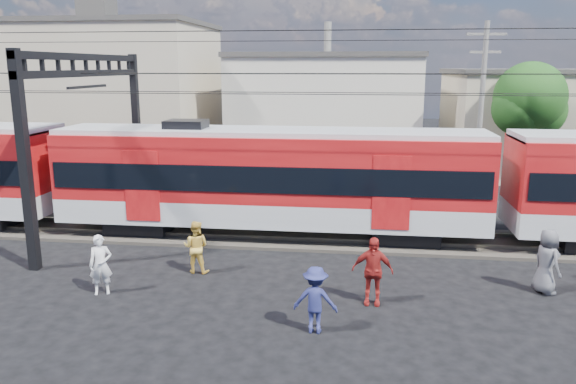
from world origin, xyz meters
name	(u,v)px	position (x,y,z in m)	size (l,w,h in m)	color
ground	(339,338)	(0.00, 0.00, 0.00)	(120.00, 120.00, 0.00)	black
track_bed	(347,238)	(0.00, 8.00, 0.06)	(70.00, 3.40, 0.12)	#2D2823
rail_near	(347,241)	(0.00, 7.25, 0.18)	(70.00, 0.12, 0.12)	#59544C
rail_far	(348,230)	(0.00, 8.75, 0.18)	(70.00, 0.12, 0.12)	#59544C
commuter_train	(275,176)	(-2.76, 8.00, 2.40)	(50.30, 3.08, 4.17)	black
catenary	(122,102)	(-8.65, 8.00, 5.14)	(70.00, 9.30, 7.52)	black
building_west	(103,93)	(-17.00, 24.00, 4.66)	(14.28, 10.20, 9.30)	tan
building_midwest	(327,107)	(-2.00, 27.00, 3.66)	(12.24, 12.24, 7.30)	beige
utility_pole_mid	(481,108)	(6.00, 15.00, 4.53)	(1.80, 0.24, 8.50)	slate
tree_near	(533,102)	(9.19, 18.09, 4.66)	(3.82, 3.64, 6.72)	#382619
pedestrian_a	(101,265)	(-6.94, 1.88, 0.88)	(0.64, 0.42, 1.76)	silver
pedestrian_b	(196,247)	(-4.71, 3.92, 0.85)	(0.83, 0.64, 1.70)	gold
pedestrian_c	(315,300)	(-0.60, 0.26, 0.85)	(1.10, 0.63, 1.70)	navy
pedestrian_d	(372,271)	(0.82, 2.16, 0.97)	(1.13, 0.47, 1.93)	maroon
pedestrian_e	(547,261)	(5.84, 3.59, 0.96)	(0.94, 0.61, 1.92)	#525257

